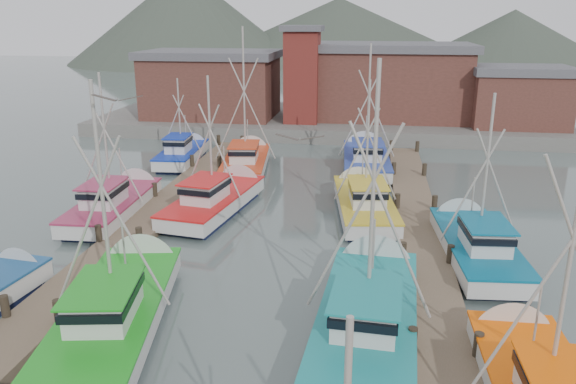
# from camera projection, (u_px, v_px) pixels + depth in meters

# --- Properties ---
(ground) EXTENTS (260.00, 260.00, 0.00)m
(ground) POSITION_uv_depth(u_px,v_px,m) (241.00, 315.00, 20.61)
(ground) COLOR #52625F
(ground) RESTS_ON ground
(dock_left) EXTENTS (2.30, 46.00, 1.50)m
(dock_left) POSITION_uv_depth(u_px,v_px,m) (111.00, 254.00, 25.37)
(dock_left) COLOR brown
(dock_left) RESTS_ON ground
(dock_right) EXTENTS (2.30, 46.00, 1.50)m
(dock_right) POSITION_uv_depth(u_px,v_px,m) (427.00, 275.00, 23.36)
(dock_right) COLOR brown
(dock_right) RESTS_ON ground
(quay) EXTENTS (44.00, 16.00, 1.20)m
(quay) POSITION_uv_depth(u_px,v_px,m) (327.00, 121.00, 55.33)
(quay) COLOR slate
(quay) RESTS_ON ground
(shed_left) EXTENTS (12.72, 8.48, 6.20)m
(shed_left) POSITION_uv_depth(u_px,v_px,m) (212.00, 83.00, 53.91)
(shed_left) COLOR brown
(shed_left) RESTS_ON quay
(shed_center) EXTENTS (14.84, 9.54, 6.90)m
(shed_center) POSITION_uv_depth(u_px,v_px,m) (391.00, 80.00, 53.25)
(shed_center) COLOR brown
(shed_center) RESTS_ON quay
(shed_right) EXTENTS (8.48, 6.36, 5.20)m
(shed_right) POSITION_uv_depth(u_px,v_px,m) (518.00, 96.00, 49.10)
(shed_right) COLOR brown
(shed_right) RESTS_ON quay
(lookout_tower) EXTENTS (3.60, 3.60, 8.50)m
(lookout_tower) POSITION_uv_depth(u_px,v_px,m) (302.00, 74.00, 50.37)
(lookout_tower) COLOR maroon
(lookout_tower) RESTS_ON quay
(distant_hills) EXTENTS (175.00, 140.00, 42.00)m
(distant_hills) POSITION_uv_depth(u_px,v_px,m) (305.00, 61.00, 138.08)
(distant_hills) COLOR #3B4438
(distant_hills) RESTS_ON ground
(boat_4) EXTENTS (4.66, 10.17, 9.56)m
(boat_4) POSITION_uv_depth(u_px,v_px,m) (121.00, 304.00, 20.03)
(boat_4) COLOR #101738
(boat_4) RESTS_ON ground
(boat_5) EXTENTS (4.16, 10.36, 10.28)m
(boat_5) POSITION_uv_depth(u_px,v_px,m) (369.00, 309.00, 19.68)
(boat_5) COLOR #101738
(boat_5) RESTS_ON ground
(boat_8) EXTENTS (4.14, 9.45, 8.37)m
(boat_8) POSITION_uv_depth(u_px,v_px,m) (218.00, 199.00, 31.58)
(boat_8) COLOR #101738
(boat_8) RESTS_ON ground
(boat_9) EXTENTS (3.94, 9.30, 8.21)m
(boat_9) POSITION_uv_depth(u_px,v_px,m) (363.00, 202.00, 31.08)
(boat_9) COLOR #101738
(boat_9) RESTS_ON ground
(boat_10) EXTENTS (3.54, 8.93, 8.55)m
(boat_10) POSITION_uv_depth(u_px,v_px,m) (117.00, 203.00, 30.93)
(boat_10) COLOR #101738
(boat_10) RESTS_ON ground
(boat_11) EXTENTS (3.45, 9.00, 8.28)m
(boat_11) POSITION_uv_depth(u_px,v_px,m) (474.00, 243.00, 25.37)
(boat_11) COLOR #101738
(boat_11) RESTS_ON ground
(boat_12) EXTENTS (4.18, 9.33, 10.66)m
(boat_12) POSITION_uv_depth(u_px,v_px,m) (247.00, 161.00, 39.81)
(boat_12) COLOR #101738
(boat_12) RESTS_ON ground
(boat_13) EXTENTS (3.93, 10.05, 9.68)m
(boat_13) POSITION_uv_depth(u_px,v_px,m) (366.00, 158.00, 40.56)
(boat_13) COLOR #101738
(boat_13) RESTS_ON ground
(boat_14) EXTENTS (2.95, 8.06, 6.89)m
(boat_14) POSITION_uv_depth(u_px,v_px,m) (184.00, 153.00, 42.16)
(boat_14) COLOR #101738
(boat_14) RESTS_ON ground
(gull_near) EXTENTS (1.55, 0.62, 0.24)m
(gull_near) POSITION_uv_depth(u_px,v_px,m) (117.00, 99.00, 16.22)
(gull_near) COLOR slate
(gull_near) RESTS_ON ground
(gull_far) EXTENTS (1.55, 0.63, 0.24)m
(gull_far) POSITION_uv_depth(u_px,v_px,m) (300.00, 138.00, 17.51)
(gull_far) COLOR slate
(gull_far) RESTS_ON ground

